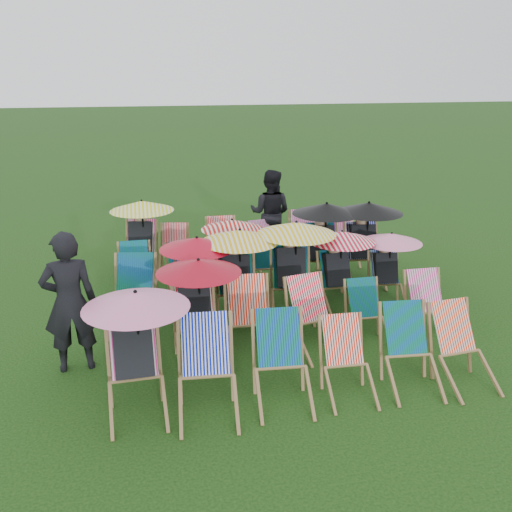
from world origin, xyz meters
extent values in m
plane|color=black|center=(0.00, 0.00, 0.00)|extent=(100.00, 100.00, 0.00)
cube|color=#E32D87|center=(-1.99, -1.91, 0.67)|extent=(0.52, 0.40, 0.60)
cube|color=black|center=(-1.98, -1.96, 0.67)|extent=(0.44, 0.46, 0.63)
sphere|color=tan|center=(-1.99, -1.86, 1.01)|extent=(0.22, 0.22, 0.22)
cylinder|color=black|center=(-1.92, -2.00, 0.95)|extent=(0.03, 0.03, 0.74)
cone|color=pink|center=(-1.92, -2.00, 1.29)|extent=(1.16, 1.16, 0.18)
cube|color=#0815A8|center=(-1.19, -2.04, 0.71)|extent=(0.56, 0.43, 0.63)
cube|color=#0B774B|center=(-0.33, -1.99, 0.68)|extent=(0.54, 0.41, 0.61)
cube|color=red|center=(0.44, -2.05, 0.60)|extent=(0.46, 0.35, 0.54)
cube|color=#0A6E3C|center=(1.25, -2.00, 0.65)|extent=(0.52, 0.40, 0.59)
cube|color=red|center=(1.86, -2.06, 0.64)|extent=(0.52, 0.40, 0.58)
cube|color=#DA2B5C|center=(-2.04, -0.84, 0.56)|extent=(0.46, 0.36, 0.51)
cube|color=red|center=(-1.19, -0.80, 0.64)|extent=(0.49, 0.36, 0.58)
cube|color=black|center=(-1.18, -0.85, 0.64)|extent=(0.41, 0.42, 0.60)
sphere|color=tan|center=(-1.19, -0.75, 0.96)|extent=(0.21, 0.21, 0.21)
cylinder|color=black|center=(-1.12, -0.89, 0.91)|extent=(0.03, 0.03, 0.71)
cone|color=#A9091B|center=(-1.12, -0.89, 1.23)|extent=(1.11, 1.11, 0.17)
cube|color=red|center=(-0.47, -0.82, 0.68)|extent=(0.54, 0.41, 0.61)
cube|color=red|center=(0.36, -0.87, 0.66)|extent=(0.56, 0.46, 0.59)
cube|color=#0A6D2D|center=(1.20, -0.82, 0.57)|extent=(0.43, 0.32, 0.51)
cube|color=#D02981|center=(2.11, -0.86, 0.62)|extent=(0.47, 0.35, 0.56)
cube|color=#0A6923|center=(-1.96, 0.35, 0.70)|extent=(0.59, 0.48, 0.63)
cube|color=#DC2C6E|center=(-1.09, 0.23, 0.64)|extent=(0.50, 0.39, 0.57)
cube|color=black|center=(-1.09, 0.18, 0.64)|extent=(0.43, 0.44, 0.60)
sphere|color=tan|center=(-1.09, 0.29, 0.95)|extent=(0.21, 0.21, 0.21)
cylinder|color=black|center=(-1.04, 0.14, 0.90)|extent=(0.03, 0.03, 0.70)
cone|color=#B60A1F|center=(-1.04, 0.14, 1.22)|extent=(1.10, 1.10, 0.17)
cube|color=#09682B|center=(-0.44, 0.27, 0.67)|extent=(0.55, 0.44, 0.60)
cube|color=black|center=(-0.45, 0.22, 0.67)|extent=(0.48, 0.49, 0.63)
sphere|color=tan|center=(-0.44, 0.32, 1.01)|extent=(0.22, 0.22, 0.22)
cylinder|color=black|center=(-0.39, 0.17, 0.95)|extent=(0.03, 0.03, 0.74)
cone|color=#E9B50C|center=(-0.39, 0.17, 1.29)|extent=(1.16, 1.16, 0.18)
cube|color=#0A6E41|center=(0.43, 0.31, 0.70)|extent=(0.59, 0.47, 0.63)
cube|color=black|center=(0.42, 0.26, 0.70)|extent=(0.51, 0.52, 0.66)
sphere|color=tan|center=(0.44, 0.37, 1.05)|extent=(0.23, 0.23, 0.23)
cylinder|color=black|center=(0.48, 0.21, 0.99)|extent=(0.03, 0.03, 0.77)
cone|color=yellow|center=(0.48, 0.21, 1.35)|extent=(1.21, 1.21, 0.19)
cube|color=#096422|center=(1.17, 0.33, 0.61)|extent=(0.47, 0.35, 0.54)
cube|color=black|center=(1.17, 0.28, 0.61)|extent=(0.40, 0.41, 0.57)
sphere|color=tan|center=(1.17, 0.38, 0.90)|extent=(0.20, 0.20, 0.20)
cylinder|color=black|center=(1.23, 0.25, 0.86)|extent=(0.03, 0.03, 0.67)
cone|color=red|center=(1.23, 0.25, 1.16)|extent=(1.05, 1.05, 0.16)
cube|color=#0833AE|center=(2.02, 0.34, 0.57)|extent=(0.46, 0.36, 0.51)
cube|color=black|center=(2.02, 0.29, 0.57)|extent=(0.40, 0.41, 0.53)
sphere|color=tan|center=(2.03, 0.38, 0.84)|extent=(0.19, 0.19, 0.19)
cylinder|color=black|center=(2.06, 0.25, 0.80)|extent=(0.03, 0.03, 0.62)
cone|color=pink|center=(2.06, 0.25, 1.08)|extent=(0.98, 0.98, 0.15)
cube|color=#09683F|center=(-1.96, 1.46, 0.61)|extent=(0.46, 0.34, 0.55)
cube|color=#095F2C|center=(-1.19, 1.46, 0.57)|extent=(0.45, 0.35, 0.51)
cube|color=red|center=(-0.40, 1.37, 0.61)|extent=(0.51, 0.41, 0.54)
cube|color=black|center=(-0.39, 1.32, 0.60)|extent=(0.44, 0.45, 0.57)
sphere|color=tan|center=(-0.41, 1.42, 0.90)|extent=(0.20, 0.20, 0.20)
cylinder|color=black|center=(-0.33, 1.30, 0.86)|extent=(0.03, 0.03, 0.67)
cone|color=#B81009|center=(-0.33, 1.30, 1.16)|extent=(1.05, 1.05, 0.16)
cube|color=#096026|center=(0.31, 1.45, 0.57)|extent=(0.45, 0.34, 0.51)
cube|color=#09612F|center=(1.31, 1.51, 0.69)|extent=(0.58, 0.47, 0.62)
cube|color=black|center=(1.30, 1.46, 0.69)|extent=(0.51, 0.52, 0.65)
sphere|color=tan|center=(1.32, 1.56, 1.03)|extent=(0.23, 0.23, 0.23)
cylinder|color=black|center=(1.36, 1.40, 0.98)|extent=(0.03, 0.03, 0.76)
cone|color=black|center=(1.36, 1.40, 1.33)|extent=(1.20, 1.20, 0.18)
cube|color=#080FA5|center=(2.05, 1.42, 0.69)|extent=(0.57, 0.45, 0.62)
cube|color=black|center=(2.04, 1.36, 0.69)|extent=(0.49, 0.50, 0.65)
sphere|color=tan|center=(2.06, 1.47, 1.03)|extent=(0.23, 0.23, 0.23)
cylinder|color=black|center=(2.10, 1.31, 0.98)|extent=(0.03, 0.03, 0.76)
cone|color=black|center=(2.10, 1.31, 1.33)|extent=(1.20, 1.20, 0.18)
cube|color=#E62E89|center=(-1.83, 2.57, 0.67)|extent=(0.56, 0.45, 0.60)
cube|color=black|center=(-1.84, 2.52, 0.67)|extent=(0.49, 0.50, 0.63)
sphere|color=tan|center=(-1.82, 2.62, 1.00)|extent=(0.22, 0.22, 0.22)
cylinder|color=black|center=(-1.78, 2.47, 0.94)|extent=(0.03, 0.03, 0.73)
cone|color=#DEE10B|center=(-1.78, 2.47, 1.28)|extent=(1.15, 1.15, 0.18)
cube|color=red|center=(-1.22, 2.59, 0.59)|extent=(0.50, 0.41, 0.53)
cube|color=red|center=(-0.32, 2.61, 0.65)|extent=(0.49, 0.36, 0.58)
cube|color=#F330A5|center=(0.45, 2.63, 0.57)|extent=(0.48, 0.39, 0.51)
cube|color=#DB2B93|center=(1.31, 2.56, 0.68)|extent=(0.58, 0.47, 0.61)
cube|color=#EF2F86|center=(2.06, 2.58, 0.67)|extent=(0.56, 0.44, 0.60)
imported|color=black|center=(-2.74, -0.99, 0.91)|extent=(0.72, 0.52, 1.82)
imported|color=black|center=(0.74, 3.03, 0.87)|extent=(1.06, 0.97, 1.75)
camera|label=1|loc=(-1.80, -7.80, 3.67)|focal=40.00mm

